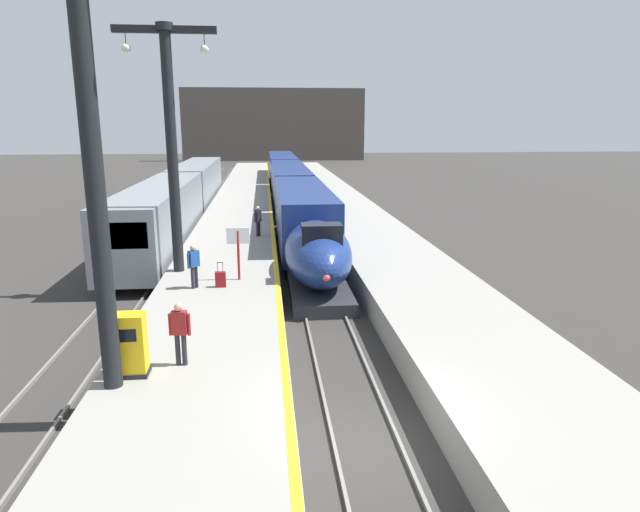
{
  "coord_description": "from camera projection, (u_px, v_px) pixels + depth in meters",
  "views": [
    {
      "loc": [
        -2.19,
        -11.1,
        7.17
      ],
      "look_at": [
        0.06,
        11.24,
        1.8
      ],
      "focal_mm": 31.11,
      "sensor_mm": 36.0,
      "label": 1
    }
  ],
  "objects": [
    {
      "name": "platform_left",
      "position": [
        237.0,
        229.0,
        36.06
      ],
      "size": [
        4.8,
        110.0,
        1.05
      ],
      "primitive_type": "cube",
      "color": "gray",
      "rests_on": "ground"
    },
    {
      "name": "ticket_machine_yellow",
      "position": [
        132.0,
        347.0,
        13.7
      ],
      "size": [
        0.76,
        0.62,
        1.6
      ],
      "color": "yellow",
      "rests_on": "platform_left"
    },
    {
      "name": "platform_right",
      "position": [
        359.0,
        226.0,
        36.85
      ],
      "size": [
        4.8,
        110.0,
        1.05
      ],
      "primitive_type": "cube",
      "color": "gray",
      "rests_on": "ground"
    },
    {
      "name": "passenger_far_waiting",
      "position": [
        180.0,
        329.0,
        14.22
      ],
      "size": [
        0.57,
        0.26,
        1.69
      ],
      "color": "#23232D",
      "rests_on": "platform_left"
    },
    {
      "name": "passenger_mid_platform",
      "position": [
        258.0,
        219.0,
        30.74
      ],
      "size": [
        0.41,
        0.46,
        1.69
      ],
      "color": "#23232D",
      "rests_on": "platform_left"
    },
    {
      "name": "station_column_mid",
      "position": [
        171.0,
        129.0,
        22.31
      ],
      "size": [
        4.0,
        0.68,
        9.93
      ],
      "color": "black",
      "rests_on": "platform_left"
    },
    {
      "name": "rail_secondary_left",
      "position": [
        169.0,
        229.0,
        38.36
      ],
      "size": [
        0.08,
        110.0,
        0.12
      ],
      "primitive_type": "cube",
      "color": "slate",
      "rests_on": "ground"
    },
    {
      "name": "rail_secondary_right",
      "position": [
        191.0,
        229.0,
        38.51
      ],
      "size": [
        0.08,
        110.0,
        0.12
      ],
      "primitive_type": "cube",
      "color": "slate",
      "rests_on": "ground"
    },
    {
      "name": "rail_main_right",
      "position": [
        307.0,
        227.0,
        39.3
      ],
      "size": [
        0.08,
        110.0,
        0.12
      ],
      "primitive_type": "cube",
      "color": "slate",
      "rests_on": "ground"
    },
    {
      "name": "platform_left_safety_stripe",
      "position": [
        272.0,
        220.0,
        36.16
      ],
      "size": [
        0.2,
        107.8,
        0.01
      ],
      "primitive_type": "cube",
      "color": "yellow",
      "rests_on": "platform_left"
    },
    {
      "name": "terminus_back_wall",
      "position": [
        274.0,
        125.0,
        109.71
      ],
      "size": [
        36.0,
        2.0,
        14.0
      ],
      "primitive_type": "cube",
      "color": "#4C4742",
      "rests_on": "ground"
    },
    {
      "name": "passenger_near_edge",
      "position": [
        194.0,
        263.0,
        20.97
      ],
      "size": [
        0.44,
        0.42,
        1.69
      ],
      "color": "#23232D",
      "rests_on": "platform_left"
    },
    {
      "name": "rail_main_left",
      "position": [
        286.0,
        227.0,
        39.15
      ],
      "size": [
        0.08,
        110.0,
        0.12
      ],
      "primitive_type": "cube",
      "color": "slate",
      "rests_on": "ground"
    },
    {
      "name": "highspeed_train_main",
      "position": [
        290.0,
        187.0,
        46.97
      ],
      "size": [
        2.92,
        56.79,
        3.6
      ],
      "color": "navy",
      "rests_on": "ground"
    },
    {
      "name": "regional_train_adjacent",
      "position": [
        183.0,
        195.0,
        40.09
      ],
      "size": [
        2.85,
        36.6,
        3.8
      ],
      "color": "gray",
      "rests_on": "ground"
    },
    {
      "name": "station_column_near",
      "position": [
        90.0,
        134.0,
        11.92
      ],
      "size": [
        4.0,
        0.68,
        9.9
      ],
      "color": "black",
      "rests_on": "platform_left"
    },
    {
      "name": "ground_plane",
      "position": [
        367.0,
        447.0,
        12.62
      ],
      "size": [
        260.0,
        260.0,
        0.0
      ],
      "primitive_type": "plane",
      "color": "#33302D"
    },
    {
      "name": "rolling_suitcase",
      "position": [
        221.0,
        279.0,
        21.26
      ],
      "size": [
        0.4,
        0.22,
        0.98
      ],
      "color": "maroon",
      "rests_on": "platform_left"
    },
    {
      "name": "departure_info_board",
      "position": [
        238.0,
        243.0,
        22.0
      ],
      "size": [
        0.9,
        0.1,
        2.12
      ],
      "color": "maroon",
      "rests_on": "platform_left"
    }
  ]
}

